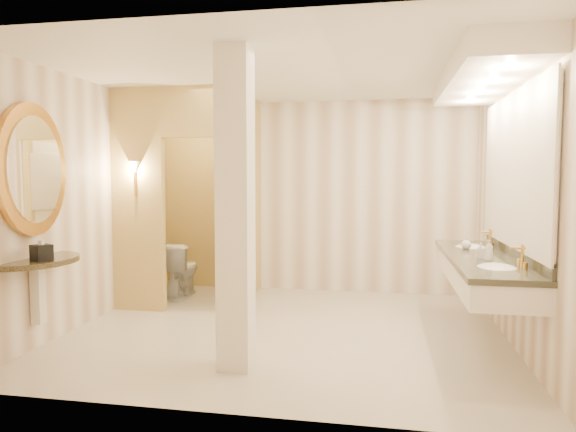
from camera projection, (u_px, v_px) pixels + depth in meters
The scene contains 16 objects.
floor at pixel (286, 330), 5.49m from camera, with size 4.50×4.50×0.00m, color beige.
ceiling at pixel (286, 73), 5.29m from camera, with size 4.50×4.50×0.00m, color white.
wall_back at pixel (312, 197), 7.35m from camera, with size 4.50×0.02×2.70m, color white.
wall_front at pixel (231, 219), 3.43m from camera, with size 4.50×0.02×2.70m, color white.
wall_left at pixel (91, 202), 5.79m from camera, with size 0.02×4.00×2.70m, color white.
wall_right at pixel (514, 206), 4.98m from camera, with size 0.02×4.00×2.70m, color white.
toilet_closet at pixel (215, 196), 6.54m from camera, with size 1.50×1.55×2.70m.
wall_sconce at pixel (135, 169), 6.13m from camera, with size 0.14×0.14×0.42m.
vanity at pixel (488, 177), 4.89m from camera, with size 0.75×2.60×2.09m.
console_shelf at pixel (33, 208), 4.77m from camera, with size 0.95×0.95×1.92m.
pillar at pixel (235, 211), 4.30m from camera, with size 0.27×0.27×2.70m, color white.
tissue_box at pixel (42, 253), 4.62m from camera, with size 0.15×0.15×0.15m, color black.
toilet at pixel (180, 269), 6.99m from camera, with size 0.42×0.73×0.75m, color white.
soap_bottle_a at pixel (480, 251), 4.75m from camera, with size 0.07×0.07×0.15m, color beige.
soap_bottle_b at pixel (466, 243), 5.40m from camera, with size 0.10×0.10×0.13m, color silver.
soap_bottle_c at pixel (489, 251), 4.62m from camera, with size 0.07×0.07×0.19m, color #C6B28C.
Camera 1 is at (0.99, -5.29, 1.63)m, focal length 32.00 mm.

